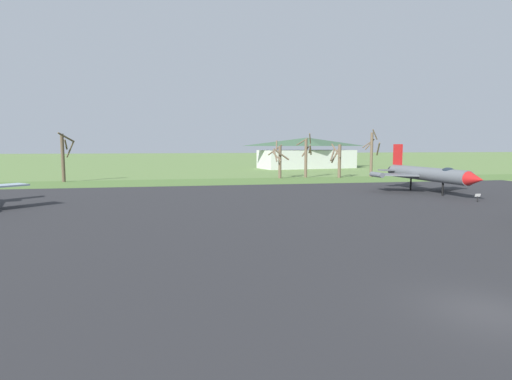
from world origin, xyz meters
TOP-DOWN VIEW (x-y plane):
  - ground_plane at (0.00, 0.00)m, footprint 600.00×600.00m
  - asphalt_apron at (0.00, 17.73)m, footprint 85.52×59.12m
  - grass_verge_strip at (0.00, 53.29)m, footprint 145.52×12.00m
  - jet_fighter_rear_center at (19.37, 32.76)m, footprint 11.97×17.01m
  - info_placard_rear_center at (19.60, 24.57)m, footprint 0.56×0.25m
  - bare_tree_far_left at (-27.38, 57.71)m, footprint 2.19×3.75m
  - bare_tree_left_of_center at (7.47, 58.23)m, footprint 3.34×3.45m
  - bare_tree_center at (12.72, 59.17)m, footprint 2.83×2.85m
  - bare_tree_right_of_center at (18.14, 57.66)m, footprint 2.55×3.39m
  - bare_tree_far_right at (24.93, 58.31)m, footprint 2.98×2.99m
  - visitor_building at (22.67, 89.24)m, footprint 26.24×14.00m

SIDE VIEW (x-z plane):
  - ground_plane at x=0.00m, z-range 0.00..0.00m
  - asphalt_apron at x=0.00m, z-range 0.00..0.05m
  - grass_verge_strip at x=0.00m, z-range 0.00..0.06m
  - info_placard_rear_center at x=19.60m, z-range 0.11..1.01m
  - jet_fighter_rear_center at x=19.37m, z-range -0.58..5.35m
  - bare_tree_right_of_center at x=18.14m, z-range 0.30..6.38m
  - bare_tree_left_of_center at x=7.47m, z-range 0.09..6.73m
  - visitor_building at x=22.67m, z-range -0.10..7.62m
  - bare_tree_center at x=12.72m, z-range 0.03..7.93m
  - bare_tree_far_left at x=-27.38m, z-range 0.34..8.11m
  - bare_tree_far_right at x=24.93m, z-range 0.11..8.77m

